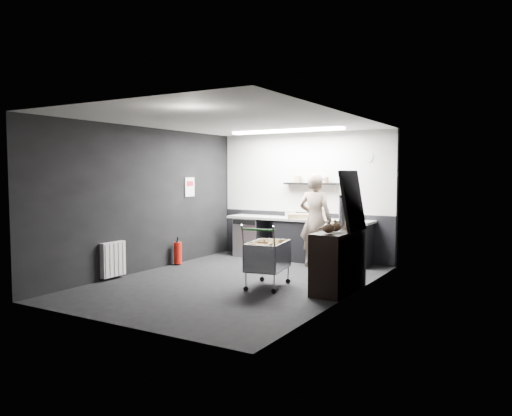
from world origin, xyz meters
The scene contains 22 objects.
floor centered at (0.00, 0.00, 0.00)m, with size 5.50×5.50×0.00m, color black.
ceiling centered at (0.00, 0.00, 2.70)m, with size 5.50×5.50×0.00m, color beige.
wall_back centered at (0.00, 2.75, 1.35)m, with size 5.50×5.50×0.00m, color black.
wall_front centered at (0.00, -2.75, 1.35)m, with size 5.50×5.50×0.00m, color black.
wall_left centered at (-2.00, 0.00, 1.35)m, with size 5.50×5.50×0.00m, color black.
wall_right centered at (2.00, 0.00, 1.35)m, with size 5.50×5.50×0.00m, color black.
kitchen_wall_panel centered at (0.00, 2.73, 1.85)m, with size 3.95×0.02×1.70m, color silver.
dado_panel centered at (0.00, 2.73, 0.50)m, with size 3.95×0.02×1.00m, color black.
floating_shelf centered at (0.20, 2.62, 1.62)m, with size 1.20×0.22×0.04m, color black.
wall_clock centered at (1.40, 2.72, 2.15)m, with size 0.20×0.20×0.03m, color silver.
poster centered at (-1.98, 1.30, 1.55)m, with size 0.02×0.30×0.40m, color white.
poster_red_band centered at (-1.98, 1.30, 1.62)m, with size 0.01×0.22×0.10m, color red.
radiator centered at (-1.94, -0.90, 0.35)m, with size 0.10×0.50×0.60m, color silver.
ceiling_strip centered at (0.00, 1.85, 2.67)m, with size 2.40×0.20×0.04m, color white.
prep_counter centered at (0.14, 2.42, 0.46)m, with size 3.20×0.61×0.90m.
person centered at (0.60, 1.97, 0.92)m, with size 0.67×0.44×1.84m, color #BDAB96.
shopping_cart centered at (0.66, -0.07, 0.48)m, with size 0.69×1.00×1.00m.
sideboard centered at (1.76, 0.30, 0.60)m, with size 0.54×1.26×1.88m.
fire_extinguisher centered at (-1.85, 0.74, 0.26)m, with size 0.16×0.16×0.53m.
cardboard_box centered at (0.06, 2.37, 0.95)m, with size 0.47×0.36×0.09m, color olive.
pink_tub centered at (0.59, 2.42, 1.01)m, with size 0.22×0.22×0.22m, color #F6D5DA.
white_container centered at (-0.15, 2.37, 0.98)m, with size 0.18×0.14×0.16m, color silver.
Camera 1 is at (4.55, -7.00, 1.84)m, focal length 35.00 mm.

